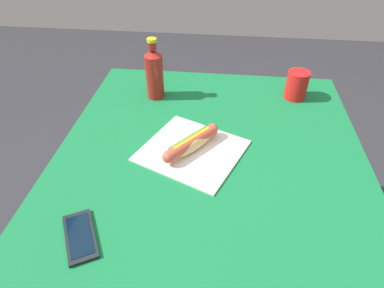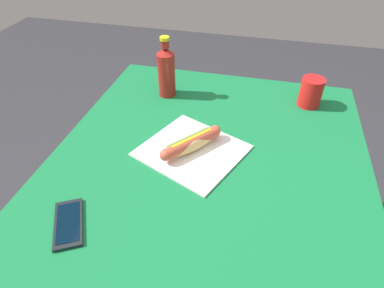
{
  "view_description": "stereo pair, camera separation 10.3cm",
  "coord_description": "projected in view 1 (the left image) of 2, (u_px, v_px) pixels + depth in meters",
  "views": [
    {
      "loc": [
        -0.74,
        -0.03,
        1.41
      ],
      "look_at": [
        0.06,
        0.06,
        0.76
      ],
      "focal_mm": 30.47,
      "sensor_mm": 36.0,
      "label": 1
    },
    {
      "loc": [
        -0.72,
        -0.13,
        1.41
      ],
      "look_at": [
        0.06,
        0.06,
        0.76
      ],
      "focal_mm": 30.47,
      "sensor_mm": 36.0,
      "label": 2
    }
  ],
  "objects": [
    {
      "name": "paper_wrapper",
      "position": [
        192.0,
        150.0,
        1.05
      ],
      "size": [
        0.37,
        0.38,
        0.01
      ],
      "primitive_type": "cube",
      "rotation": [
        0.0,
        0.0,
        -0.41
      ],
      "color": "silver",
      "rests_on": "dining_table"
    },
    {
      "name": "soda_bottle",
      "position": [
        154.0,
        73.0,
        1.25
      ],
      "size": [
        0.07,
        0.07,
        0.24
      ],
      "color": "maroon",
      "rests_on": "dining_table"
    },
    {
      "name": "ground_plane",
      "position": [
        204.0,
        284.0,
        1.46
      ],
      "size": [
        6.0,
        6.0,
        0.0
      ],
      "primitive_type": "plane",
      "color": "#2D2D33",
      "rests_on": "ground"
    },
    {
      "name": "dining_table",
      "position": [
        208.0,
        190.0,
        1.07
      ],
      "size": [
        1.21,
        0.99,
        0.73
      ],
      "color": "brown",
      "rests_on": "ground"
    },
    {
      "name": "cell_phone",
      "position": [
        80.0,
        236.0,
        0.8
      ],
      "size": [
        0.16,
        0.13,
        0.01
      ],
      "color": "black",
      "rests_on": "dining_table"
    },
    {
      "name": "drinking_cup",
      "position": [
        297.0,
        85.0,
        1.27
      ],
      "size": [
        0.08,
        0.08,
        0.11
      ],
      "primitive_type": "cylinder",
      "color": "red",
      "rests_on": "dining_table"
    },
    {
      "name": "hot_dog",
      "position": [
        192.0,
        143.0,
        1.03
      ],
      "size": [
        0.19,
        0.16,
        0.05
      ],
      "color": "#E5BC75",
      "rests_on": "paper_wrapper"
    }
  ]
}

